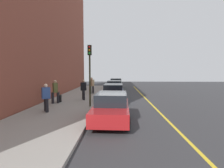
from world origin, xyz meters
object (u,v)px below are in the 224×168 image
Objects in this scene: pedestrian_tan_coat at (92,85)px; traffic_light_pole at (90,65)px; parked_car_navy at (113,93)px; parked_car_green at (116,83)px; parked_car_red at (111,107)px; pedestrian_blue_coat at (46,97)px; parked_car_white at (114,87)px; pedestrian_olive_coat at (55,91)px; rolling_suitcase at (60,99)px; pedestrian_black_coat at (83,89)px.

pedestrian_tan_coat is 0.42× the size of traffic_light_pole.
parked_car_navy is 2.63× the size of pedestrian_tan_coat.
parked_car_red is at bearing -0.13° from parked_car_green.
parked_car_red is 4.39m from pedestrian_blue_coat.
pedestrian_blue_coat is at bearing -109.30° from parked_car_red.
parked_car_green is 1.01× the size of parked_car_navy.
parked_car_white is 0.99× the size of parked_car_navy.
traffic_light_pole reaches higher than parked_car_navy.
parked_car_navy is at bearing 113.48° from pedestrian_olive_coat.
parked_car_red is 2.44× the size of pedestrian_olive_coat.
rolling_suitcase is (1.41, -4.35, -0.32)m from parked_car_navy.
parked_car_red is 6.68m from pedestrian_black_coat.
pedestrian_olive_coat reaches higher than pedestrian_tan_coat.
pedestrian_black_coat is at bearing -160.54° from traffic_light_pole.
pedestrian_olive_coat is 1.05× the size of pedestrian_blue_coat.
pedestrian_blue_coat is at bearing 4.71° from rolling_suitcase.
pedestrian_olive_coat is 2.59m from pedestrian_black_coat.
pedestrian_blue_coat is 1.00× the size of pedestrian_black_coat.
traffic_light_pole reaches higher than pedestrian_black_coat.
pedestrian_tan_coat reaches higher than parked_car_navy.
parked_car_navy is 4.92m from pedestrian_olive_coat.
pedestrian_olive_coat is at bearing -18.42° from parked_car_green.
rolling_suitcase is at bearing -18.55° from pedestrian_tan_coat.
parked_car_navy is 4.18m from traffic_light_pole.
parked_car_red is 6.29m from pedestrian_olive_coat.
pedestrian_blue_coat is 3.63m from traffic_light_pole.
pedestrian_black_coat reaches higher than rolling_suitcase.
parked_car_white is 2.55× the size of pedestrian_olive_coat.
parked_car_green is 2.66× the size of pedestrian_tan_coat.
pedestrian_blue_coat is at bearing -17.27° from pedestrian_black_coat.
traffic_light_pole is at bearing -10.13° from parked_car_white.
traffic_light_pole is at bearing -152.61° from parked_car_red.
pedestrian_olive_coat reaches higher than pedestrian_black_coat.
pedestrian_tan_coat is (1.48, -2.46, 0.35)m from parked_car_white.
parked_car_navy is at bearing -0.47° from parked_car_green.
pedestrian_olive_coat is (1.96, -4.50, 0.37)m from parked_car_navy.
parked_car_green is 6.28m from parked_car_white.
traffic_light_pole is at bearing 58.67° from rolling_suitcase.
parked_car_green is 13.99m from rolling_suitcase.
pedestrian_blue_coat is 1.89× the size of rolling_suitcase.
pedestrian_tan_coat reaches higher than parked_car_green.
parked_car_navy is 1.06× the size of parked_car_red.
traffic_light_pole reaches higher than pedestrian_olive_coat.
parked_car_navy is 4.59m from rolling_suitcase.
parked_car_white is at bearing -1.29° from parked_car_green.
parked_car_red is at bearing 70.70° from pedestrian_blue_coat.
parked_car_white is 8.76m from pedestrian_olive_coat.
pedestrian_tan_coat is (-4.10, -2.51, 0.35)m from parked_car_navy.
pedestrian_olive_coat is at bearing -133.42° from parked_car_red.
parked_car_red is 1.03× the size of traffic_light_pole.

